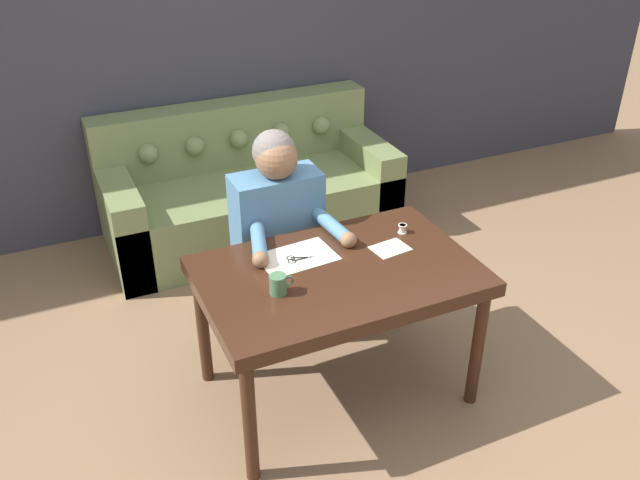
{
  "coord_description": "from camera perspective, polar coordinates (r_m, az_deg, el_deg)",
  "views": [
    {
      "loc": [
        -1.14,
        -2.29,
        2.4
      ],
      "look_at": [
        -0.03,
        0.16,
        0.82
      ],
      "focal_mm": 38.0,
      "sensor_mm": 36.0,
      "label": 1
    }
  ],
  "objects": [
    {
      "name": "scissors",
      "position": [
        3.17,
        -1.51,
        -1.57
      ],
      "size": [
        0.23,
        0.1,
        0.01
      ],
      "color": "silver",
      "rests_on": "dining_table"
    },
    {
      "name": "person",
      "position": [
        3.57,
        -3.52,
        0.46
      ],
      "size": [
        0.53,
        0.6,
        1.2
      ],
      "color": "#33281E",
      "rests_on": "ground_plane"
    },
    {
      "name": "pattern_paper_main",
      "position": [
        3.18,
        -1.94,
        -1.45
      ],
      "size": [
        0.37,
        0.26,
        0.0
      ],
      "color": "beige",
      "rests_on": "dining_table"
    },
    {
      "name": "wall_back",
      "position": [
        4.74,
        -10.26,
        16.49
      ],
      "size": [
        8.0,
        0.06,
        2.6
      ],
      "color": "#383842",
      "rests_on": "ground_plane"
    },
    {
      "name": "couch",
      "position": [
        4.73,
        -6.07,
        3.99
      ],
      "size": [
        1.95,
        0.86,
        0.88
      ],
      "color": "olive",
      "rests_on": "ground_plane"
    },
    {
      "name": "dining_table",
      "position": [
        3.13,
        1.53,
        -3.68
      ],
      "size": [
        1.26,
        0.82,
        0.72
      ],
      "color": "#381E11",
      "rests_on": "ground_plane"
    },
    {
      "name": "mug",
      "position": [
        2.92,
        -3.52,
        -3.74
      ],
      "size": [
        0.11,
        0.08,
        0.09
      ],
      "color": "#47704C",
      "rests_on": "dining_table"
    },
    {
      "name": "ground_plane",
      "position": [
        3.51,
        1.51,
        -12.76
      ],
      "size": [
        16.0,
        16.0,
        0.0
      ],
      "primitive_type": "plane",
      "color": "#846647"
    },
    {
      "name": "thread_spool",
      "position": [
        3.4,
        6.95,
        0.95
      ],
      "size": [
        0.04,
        0.04,
        0.05
      ],
      "color": "beige",
      "rests_on": "dining_table"
    },
    {
      "name": "pattern_paper_offcut",
      "position": [
        3.26,
        5.93,
        -0.71
      ],
      "size": [
        0.19,
        0.15,
        0.0
      ],
      "color": "beige",
      "rests_on": "dining_table"
    }
  ]
}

